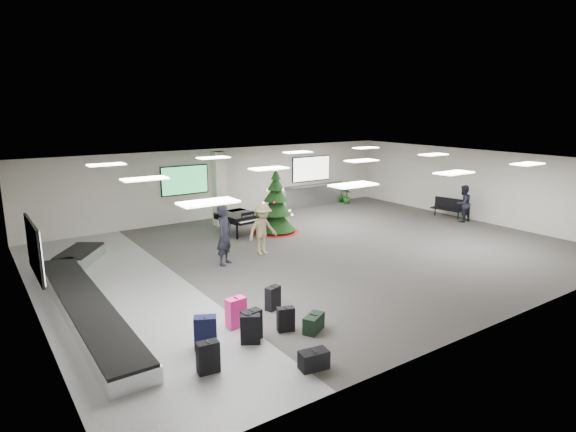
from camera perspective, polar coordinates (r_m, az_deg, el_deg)
ground at (r=17.20m, az=3.46°, el=-4.31°), size 18.00×18.00×0.00m
room_envelope at (r=16.96m, az=1.15°, el=3.57°), size 18.02×14.02×3.21m
baggage_carousel at (r=13.93m, az=-23.01°, el=-8.62°), size 2.28×9.71×0.43m
service_counter at (r=25.16m, az=3.17°, el=2.48°), size 4.05×0.65×1.08m
suitcase_0 at (r=10.94m, az=-4.35°, el=-12.76°), size 0.47×0.30×0.71m
suitcase_1 at (r=10.79m, az=-4.47°, el=-13.22°), size 0.48×0.42×0.69m
pink_suitcase at (r=11.53m, az=-6.18°, el=-11.32°), size 0.49×0.31×0.74m
suitcase_3 at (r=12.43m, az=-1.80°, el=-9.68°), size 0.45×0.34×0.63m
navy_suitcase at (r=10.68m, az=-9.75°, el=-13.45°), size 0.55×0.46×0.75m
suitcase_5 at (r=9.84m, az=-9.45°, el=-16.19°), size 0.45×0.29×0.66m
green_duffel at (r=11.35m, az=3.06°, el=-12.57°), size 0.67×0.54×0.42m
suitcase_7 at (r=11.32m, az=-0.28°, el=-12.13°), size 0.44×0.32×0.59m
black_duffel at (r=9.91m, az=3.07°, el=-16.65°), size 0.62×0.41×0.40m
christmas_tree at (r=19.70m, az=-1.44°, el=0.75°), size 1.92×1.92×2.74m
grand_piano at (r=19.50m, az=-5.78°, el=-0.11°), size 1.57×1.91×1.01m
bench at (r=23.65m, az=18.45°, el=1.07°), size 0.76×1.49×0.90m
traveler_a at (r=15.74m, az=-7.51°, el=-2.27°), size 0.86×0.81×1.98m
traveler_b at (r=16.73m, az=-3.04°, el=-1.58°), size 1.23×0.78×1.80m
traveler_bench at (r=22.86m, az=20.05°, el=1.39°), size 0.81×0.63×1.66m
potted_plant_left at (r=23.01m, az=-1.18°, el=1.06°), size 0.48×0.51×0.73m
potted_plant_right at (r=25.91m, az=6.97°, el=2.34°), size 0.60×0.60×0.77m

